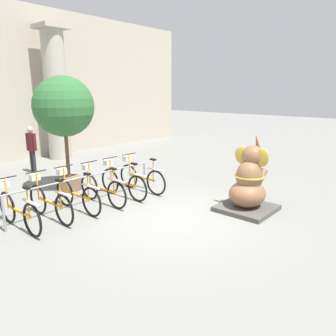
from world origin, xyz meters
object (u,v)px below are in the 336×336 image
at_px(bicycle_1, 49,201).
at_px(person_pedestrian, 31,146).
at_px(bicycle_0, 18,210).
at_px(bicycle_2, 76,194).
at_px(bicycle_3, 101,188).
at_px(bicycle_4, 122,182).
at_px(elephant_statue, 249,185).
at_px(bicycle_5, 141,177).
at_px(potted_tree, 64,110).

xyz_separation_m(bicycle_1, person_pedestrian, (1.80, 4.22, 0.53)).
distance_m(bicycle_0, person_pedestrian, 4.93).
bearing_deg(bicycle_0, bicycle_2, 0.44).
bearing_deg(bicycle_1, bicycle_3, -1.83).
bearing_deg(bicycle_4, elephant_statue, -66.18).
xyz_separation_m(bicycle_0, bicycle_1, (0.68, 0.01, 0.00)).
relative_size(bicycle_5, person_pedestrian, 1.11).
distance_m(bicycle_1, potted_tree, 2.86).
xyz_separation_m(bicycle_3, potted_tree, (0.14, 1.65, 1.83)).
height_order(bicycle_4, person_pedestrian, person_pedestrian).
relative_size(bicycle_2, potted_tree, 0.56).
relative_size(bicycle_2, bicycle_4, 1.00).
height_order(bicycle_2, bicycle_3, same).
distance_m(bicycle_4, elephant_statue, 3.22).
bearing_deg(person_pedestrian, elephant_statue, -77.78).
bearing_deg(elephant_statue, bicycle_3, 124.09).
bearing_deg(potted_tree, elephant_statue, -68.01).
bearing_deg(bicycle_4, bicycle_5, 0.07).
bearing_deg(elephant_statue, potted_tree, 111.99).
bearing_deg(bicycle_5, bicycle_4, -179.93).
relative_size(bicycle_3, bicycle_4, 1.00).
distance_m(bicycle_0, bicycle_2, 1.37).
bearing_deg(bicycle_2, person_pedestrian, 75.22).
distance_m(elephant_statue, potted_tree, 5.20).
distance_m(person_pedestrian, potted_tree, 2.93).
xyz_separation_m(bicycle_0, bicycle_3, (2.05, -0.04, 0.00)).
height_order(bicycle_4, elephant_statue, elephant_statue).
bearing_deg(bicycle_1, bicycle_4, -0.88).
xyz_separation_m(bicycle_0, potted_tree, (2.19, 1.61, 1.83)).
xyz_separation_m(person_pedestrian, potted_tree, (-0.29, -2.61, 1.30)).
xyz_separation_m(bicycle_3, bicycle_5, (1.37, 0.01, 0.00)).
relative_size(bicycle_0, bicycle_3, 1.00).
xyz_separation_m(bicycle_2, elephant_statue, (2.67, -2.98, 0.21)).
bearing_deg(potted_tree, bicycle_5, -52.93).
bearing_deg(bicycle_2, bicycle_5, -0.97).
xyz_separation_m(bicycle_4, potted_tree, (-0.55, 1.63, 1.83)).
xyz_separation_m(bicycle_5, person_pedestrian, (-0.94, 4.25, 0.53)).
distance_m(bicycle_5, elephant_statue, 3.01).
distance_m(bicycle_3, bicycle_4, 0.68).
height_order(bicycle_4, potted_tree, potted_tree).
relative_size(elephant_statue, person_pedestrian, 1.14).
distance_m(bicycle_4, bicycle_5, 0.68).
relative_size(bicycle_3, elephant_statue, 0.98).
bearing_deg(person_pedestrian, bicycle_4, -86.52).
distance_m(bicycle_2, elephant_statue, 4.00).
distance_m(bicycle_1, bicycle_4, 2.05).
bearing_deg(person_pedestrian, bicycle_1, -113.07).
xyz_separation_m(bicycle_4, person_pedestrian, (-0.26, 4.25, 0.53)).
bearing_deg(bicycle_4, bicycle_3, -178.96).
height_order(bicycle_5, elephant_statue, elephant_statue).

